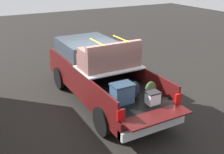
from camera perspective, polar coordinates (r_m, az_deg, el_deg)
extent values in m
plane|color=black|center=(9.31, -1.80, -5.07)|extent=(40.00, 40.00, 0.00)
cube|color=#470F0F|center=(9.04, -1.84, -1.56)|extent=(5.50, 1.92, 0.46)
cube|color=black|center=(7.98, 2.09, -2.95)|extent=(2.80, 1.80, 0.04)
cube|color=#470F0F|center=(7.49, -4.01, -2.81)|extent=(2.80, 0.06, 0.50)
cube|color=#470F0F|center=(8.37, 7.58, -0.19)|extent=(2.80, 0.06, 0.50)
cube|color=#470F0F|center=(9.00, -2.37, 1.61)|extent=(0.06, 1.80, 0.50)
cube|color=#470F0F|center=(6.77, 9.46, -8.17)|extent=(0.55, 1.80, 0.04)
cube|color=#B2B2B7|center=(8.41, -0.58, 2.10)|extent=(1.25, 1.92, 0.04)
cube|color=#470F0F|center=(10.01, -5.42, 3.67)|extent=(2.30, 1.92, 0.50)
cube|color=#2D3842|center=(9.78, -5.29, 6.32)|extent=(1.94, 1.76, 0.51)
cube|color=#470F0F|center=(11.23, -8.22, 5.27)|extent=(0.40, 1.82, 0.38)
cube|color=#B2B2B7|center=(7.06, 8.50, -10.15)|extent=(0.24, 1.92, 0.24)
cube|color=red|center=(6.43, 1.87, -7.96)|extent=(0.06, 0.20, 0.28)
cube|color=red|center=(7.38, 13.74, -4.42)|extent=(0.06, 0.20, 0.28)
cylinder|color=black|center=(10.31, -10.66, -0.14)|extent=(0.82, 0.30, 0.82)
cylinder|color=black|center=(10.94, -1.93, 1.55)|extent=(0.82, 0.30, 0.82)
cylinder|color=black|center=(7.40, -1.67, -9.15)|extent=(0.82, 0.30, 0.82)
cylinder|color=black|center=(8.24, 9.32, -5.96)|extent=(0.82, 0.30, 0.82)
cube|color=#335170|center=(7.19, 2.17, -3.58)|extent=(0.40, 0.55, 0.48)
cube|color=#23394E|center=(7.08, 2.20, -1.63)|extent=(0.44, 0.59, 0.05)
ellipsoid|color=black|center=(7.46, 4.69, -2.68)|extent=(0.20, 0.33, 0.48)
ellipsoid|color=black|center=(7.40, 5.14, -3.50)|extent=(0.09, 0.23, 0.21)
ellipsoid|color=#384728|center=(7.57, 8.11, -2.55)|extent=(0.20, 0.35, 0.46)
ellipsoid|color=#384728|center=(7.52, 8.58, -3.33)|extent=(0.09, 0.25, 0.20)
cube|color=white|center=(7.24, 8.53, -4.46)|extent=(0.26, 0.34, 0.30)
cube|color=#262628|center=(7.17, 8.61, -3.25)|extent=(0.28, 0.36, 0.04)
cube|color=brown|center=(8.34, -0.58, 3.58)|extent=(0.86, 1.80, 0.42)
cube|color=brown|center=(7.92, 0.61, 5.69)|extent=(0.16, 1.80, 0.40)
cube|color=brown|center=(7.95, -5.87, 4.96)|extent=(0.62, 0.20, 0.22)
cube|color=brown|center=(8.68, 3.94, 6.48)|extent=(0.62, 0.20, 0.22)
cube|color=yellow|center=(7.98, -3.19, 7.35)|extent=(0.96, 0.03, 0.02)
cube|color=yellow|center=(8.36, 1.87, 8.04)|extent=(0.96, 0.03, 0.02)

